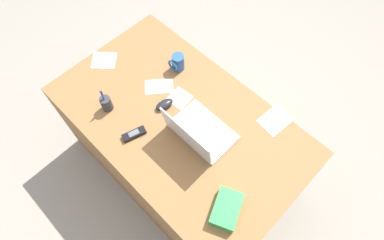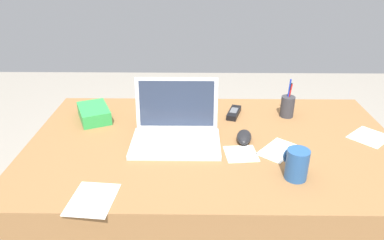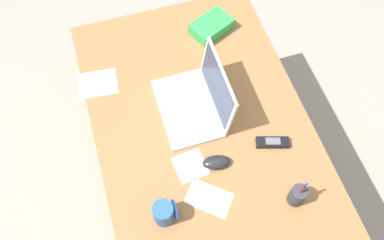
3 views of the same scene
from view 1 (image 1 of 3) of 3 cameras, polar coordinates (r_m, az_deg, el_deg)
ground_plane at (r=2.47m, az=-1.67°, el=-7.97°), size 6.00×6.00×0.00m
desk at (r=2.14m, az=-1.92°, el=-4.54°), size 1.48×0.88×0.72m
laptop at (r=1.73m, az=1.06°, el=-2.24°), size 0.35×0.26×0.23m
computer_mouse at (r=1.85m, az=-5.03°, el=2.68°), size 0.08×0.12×0.04m
coffee_mug_white at (r=1.98m, az=-2.58°, el=10.15°), size 0.08×0.09×0.11m
cordless_phone at (r=1.79m, az=-10.24°, el=-2.47°), size 0.08×0.14×0.03m
pen_holder at (r=1.87m, az=-14.97°, el=2.88°), size 0.06×0.06×0.18m
snack_bag at (r=1.61m, az=6.14°, el=-15.42°), size 0.19×0.22×0.06m
paper_note_near_laptop at (r=2.13m, az=-15.36°, el=10.18°), size 0.20×0.19×0.00m
paper_note_left at (r=1.87m, az=14.49°, el=-0.05°), size 0.15×0.18×0.00m
paper_note_right at (r=1.89m, az=-2.23°, el=3.91°), size 0.13×0.13×0.00m
paper_note_front at (r=1.94m, az=-5.87°, el=5.93°), size 0.19×0.19×0.00m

